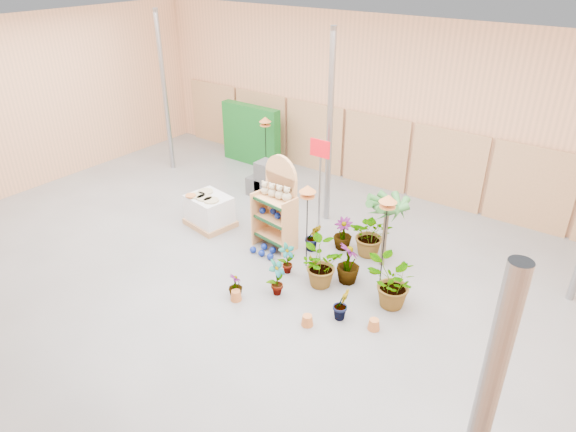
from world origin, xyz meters
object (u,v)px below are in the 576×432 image
at_px(display_shelf, 279,206).
at_px(pallet_stack, 209,211).
at_px(potted_plant_2, 319,264).
at_px(bird_table_front, 308,191).

distance_m(display_shelf, pallet_stack, 1.98).
distance_m(pallet_stack, potted_plant_2, 3.47).
xyz_separation_m(display_shelf, potted_plant_2, (1.56, -0.78, -0.49)).
bearing_deg(pallet_stack, potted_plant_2, 1.02).
xyz_separation_m(display_shelf, pallet_stack, (-1.87, -0.27, -0.58)).
bearing_deg(potted_plant_2, display_shelf, 153.57).
height_order(display_shelf, potted_plant_2, display_shelf).
bearing_deg(bird_table_front, pallet_stack, 177.92).
relative_size(bird_table_front, potted_plant_2, 1.97).
xyz_separation_m(pallet_stack, bird_table_front, (2.87, -0.10, 1.35)).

